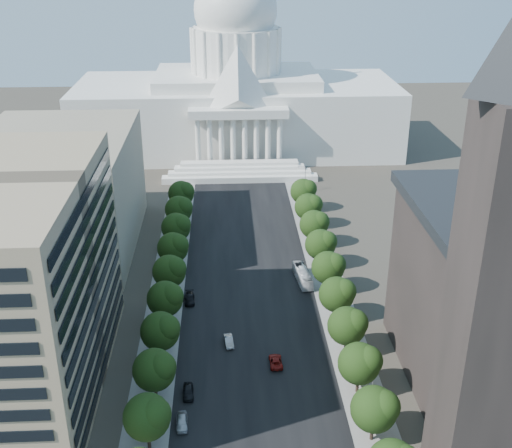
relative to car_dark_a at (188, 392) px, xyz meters
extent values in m
cube|color=black|center=(12.35, 53.51, -0.82)|extent=(30.00, 260.00, 0.01)
cube|color=gray|center=(-6.65, 53.51, -0.82)|extent=(8.00, 260.00, 0.02)
cube|color=gray|center=(31.35, 53.51, -0.82)|extent=(8.00, 260.00, 0.02)
cube|color=white|center=(12.35, 148.51, 11.68)|extent=(120.00, 50.00, 25.00)
cube|color=white|center=(12.35, 148.51, 26.18)|extent=(60.00, 40.00, 4.00)
cube|color=white|center=(12.35, 121.51, 19.68)|extent=(34.00, 8.00, 3.00)
cylinder|color=white|center=(12.35, 148.51, 36.18)|extent=(32.00, 32.00, 16.00)
ellipsoid|color=white|center=(12.35, 148.51, 50.18)|extent=(30.00, 30.00, 27.60)
cube|color=gray|center=(-35.65, 63.51, 14.18)|extent=(38.00, 52.00, 30.00)
cube|color=#332A27|center=(43.35, -20.49, 28.18)|extent=(11.00, 11.00, 58.00)
cylinder|color=#33261C|center=(-5.65, -12.49, 0.65)|extent=(0.56, 0.56, 2.94)
sphere|color=black|center=(-5.65, -12.49, 5.35)|extent=(7.60, 7.60, 7.60)
sphere|color=black|center=(-4.32, -13.25, 6.49)|extent=(5.32, 5.32, 5.32)
cylinder|color=#33261C|center=(-5.65, -0.49, 0.65)|extent=(0.56, 0.56, 2.94)
sphere|color=black|center=(-5.65, -0.49, 5.35)|extent=(7.60, 7.60, 7.60)
sphere|color=black|center=(-4.32, -1.25, 6.49)|extent=(5.32, 5.32, 5.32)
cylinder|color=#33261C|center=(-5.65, 11.51, 0.65)|extent=(0.56, 0.56, 2.94)
sphere|color=black|center=(-5.65, 11.51, 5.35)|extent=(7.60, 7.60, 7.60)
sphere|color=black|center=(-4.32, 10.75, 6.49)|extent=(5.32, 5.32, 5.32)
cylinder|color=#33261C|center=(-5.65, 23.51, 0.65)|extent=(0.56, 0.56, 2.94)
sphere|color=black|center=(-5.65, 23.51, 5.35)|extent=(7.60, 7.60, 7.60)
sphere|color=black|center=(-4.32, 22.75, 6.49)|extent=(5.32, 5.32, 5.32)
cylinder|color=#33261C|center=(-5.65, 35.51, 0.65)|extent=(0.56, 0.56, 2.94)
sphere|color=black|center=(-5.65, 35.51, 5.35)|extent=(7.60, 7.60, 7.60)
sphere|color=black|center=(-4.32, 34.75, 6.49)|extent=(5.32, 5.32, 5.32)
cylinder|color=#33261C|center=(-5.65, 47.51, 0.65)|extent=(0.56, 0.56, 2.94)
sphere|color=black|center=(-5.65, 47.51, 5.35)|extent=(7.60, 7.60, 7.60)
sphere|color=black|center=(-4.32, 46.75, 6.49)|extent=(5.32, 5.32, 5.32)
cylinder|color=#33261C|center=(-5.65, 59.51, 0.65)|extent=(0.56, 0.56, 2.94)
sphere|color=black|center=(-5.65, 59.51, 5.35)|extent=(7.60, 7.60, 7.60)
sphere|color=black|center=(-4.32, 58.75, 6.49)|extent=(5.32, 5.32, 5.32)
cylinder|color=#33261C|center=(-5.65, 71.51, 0.65)|extent=(0.56, 0.56, 2.94)
sphere|color=black|center=(-5.65, 71.51, 5.35)|extent=(7.60, 7.60, 7.60)
sphere|color=black|center=(-4.32, 70.75, 6.49)|extent=(5.32, 5.32, 5.32)
cylinder|color=#33261C|center=(-5.65, 83.51, 0.65)|extent=(0.56, 0.56, 2.94)
sphere|color=black|center=(-5.65, 83.51, 5.35)|extent=(7.60, 7.60, 7.60)
sphere|color=black|center=(-4.32, 82.75, 6.49)|extent=(5.32, 5.32, 5.32)
cylinder|color=#33261C|center=(30.35, -12.49, 0.65)|extent=(0.56, 0.56, 2.94)
sphere|color=black|center=(30.35, -12.49, 5.35)|extent=(7.60, 7.60, 7.60)
sphere|color=black|center=(31.68, -13.25, 6.49)|extent=(5.32, 5.32, 5.32)
cylinder|color=#33261C|center=(30.35, -0.49, 0.65)|extent=(0.56, 0.56, 2.94)
sphere|color=black|center=(30.35, -0.49, 5.35)|extent=(7.60, 7.60, 7.60)
sphere|color=black|center=(31.68, -1.25, 6.49)|extent=(5.32, 5.32, 5.32)
cylinder|color=#33261C|center=(30.35, 11.51, 0.65)|extent=(0.56, 0.56, 2.94)
sphere|color=black|center=(30.35, 11.51, 5.35)|extent=(7.60, 7.60, 7.60)
sphere|color=black|center=(31.68, 10.75, 6.49)|extent=(5.32, 5.32, 5.32)
cylinder|color=#33261C|center=(30.35, 23.51, 0.65)|extent=(0.56, 0.56, 2.94)
sphere|color=black|center=(30.35, 23.51, 5.35)|extent=(7.60, 7.60, 7.60)
sphere|color=black|center=(31.68, 22.75, 6.49)|extent=(5.32, 5.32, 5.32)
cylinder|color=#33261C|center=(30.35, 35.51, 0.65)|extent=(0.56, 0.56, 2.94)
sphere|color=black|center=(30.35, 35.51, 5.35)|extent=(7.60, 7.60, 7.60)
sphere|color=black|center=(31.68, 34.75, 6.49)|extent=(5.32, 5.32, 5.32)
cylinder|color=#33261C|center=(30.35, 47.51, 0.65)|extent=(0.56, 0.56, 2.94)
sphere|color=black|center=(30.35, 47.51, 5.35)|extent=(7.60, 7.60, 7.60)
sphere|color=black|center=(31.68, 46.75, 6.49)|extent=(5.32, 5.32, 5.32)
cylinder|color=#33261C|center=(30.35, 59.51, 0.65)|extent=(0.56, 0.56, 2.94)
sphere|color=black|center=(30.35, 59.51, 5.35)|extent=(7.60, 7.60, 7.60)
sphere|color=black|center=(31.68, 58.75, 6.49)|extent=(5.32, 5.32, 5.32)
cylinder|color=#33261C|center=(30.35, 71.51, 0.65)|extent=(0.56, 0.56, 2.94)
sphere|color=black|center=(30.35, 71.51, 5.35)|extent=(7.60, 7.60, 7.60)
sphere|color=black|center=(31.68, 70.75, 6.49)|extent=(5.32, 5.32, 5.32)
cylinder|color=#33261C|center=(30.35, 83.51, 0.65)|extent=(0.56, 0.56, 2.94)
sphere|color=black|center=(30.35, 83.51, 5.35)|extent=(7.60, 7.60, 7.60)
sphere|color=black|center=(31.68, 82.75, 6.49)|extent=(5.32, 5.32, 5.32)
cylinder|color=gray|center=(32.85, -1.49, 3.68)|extent=(0.18, 0.18, 9.00)
cylinder|color=gray|center=(31.65, -1.49, 7.98)|extent=(2.40, 0.14, 0.14)
sphere|color=gray|center=(30.55, -1.49, 7.88)|extent=(0.44, 0.44, 0.44)
cylinder|color=gray|center=(32.85, 23.51, 3.68)|extent=(0.18, 0.18, 9.00)
cylinder|color=gray|center=(31.65, 23.51, 7.98)|extent=(2.40, 0.14, 0.14)
sphere|color=gray|center=(30.55, 23.51, 7.88)|extent=(0.44, 0.44, 0.44)
cylinder|color=gray|center=(32.85, 48.51, 3.68)|extent=(0.18, 0.18, 9.00)
cylinder|color=gray|center=(31.65, 48.51, 7.98)|extent=(2.40, 0.14, 0.14)
sphere|color=gray|center=(30.55, 48.51, 7.88)|extent=(0.44, 0.44, 0.44)
cylinder|color=gray|center=(32.85, 73.51, 3.68)|extent=(0.18, 0.18, 9.00)
cylinder|color=gray|center=(31.65, 73.51, 7.98)|extent=(2.40, 0.14, 0.14)
sphere|color=gray|center=(30.55, 73.51, 7.88)|extent=(0.44, 0.44, 0.44)
cylinder|color=gray|center=(32.85, 98.51, 3.68)|extent=(0.18, 0.18, 9.00)
cylinder|color=gray|center=(31.65, 98.51, 7.98)|extent=(2.40, 0.14, 0.14)
sphere|color=gray|center=(30.55, 98.51, 7.88)|extent=(0.44, 0.44, 0.44)
imported|color=black|center=(0.00, 0.00, 0.00)|extent=(2.19, 4.89, 1.63)
imported|color=#9EA0A5|center=(7.44, 15.41, -0.05)|extent=(2.14, 4.79, 1.53)
imported|color=maroon|center=(16.33, 8.26, -0.09)|extent=(2.53, 5.25, 1.44)
imported|color=black|center=(-1.15, 32.35, -0.03)|extent=(2.46, 5.53, 1.58)
imported|color=#A0A2A8|center=(-0.68, -7.78, 0.01)|extent=(2.23, 4.94, 1.65)
imported|color=silver|center=(25.28, 40.36, 0.74)|extent=(3.87, 11.42, 3.12)
camera|label=1|loc=(7.42, -92.56, 74.12)|focal=45.00mm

